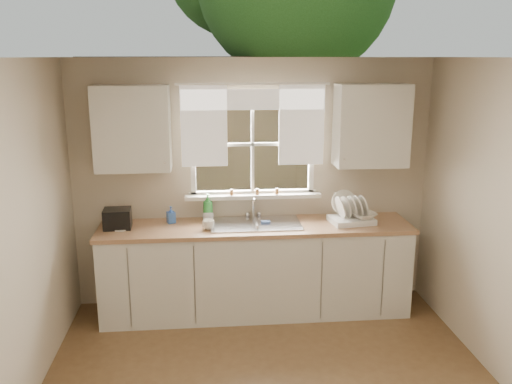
{
  "coord_description": "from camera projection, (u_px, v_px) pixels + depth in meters",
  "views": [
    {
      "loc": [
        -0.47,
        -3.33,
        2.51
      ],
      "look_at": [
        0.0,
        1.65,
        1.25
      ],
      "focal_mm": 38.0,
      "sensor_mm": 36.0,
      "label": 1
    }
  ],
  "objects": [
    {
      "name": "wall_outlet",
      "position": [
        337.0,
        198.0,
        5.6
      ],
      "size": [
        0.08,
        0.01,
        0.12
      ],
      "primitive_type": "cube",
      "color": "beige",
      "rests_on": "room_walls"
    },
    {
      "name": "room_walls",
      "position": [
        281.0,
        258.0,
        3.51
      ],
      "size": [
        3.62,
        4.02,
        2.5
      ],
      "color": "beige",
      "rests_on": "ground"
    },
    {
      "name": "bowl",
      "position": [
        364.0,
        215.0,
        5.3
      ],
      "size": [
        0.29,
        0.29,
        0.06
      ],
      "primitive_type": "imported",
      "rotation": [
        0.0,
        0.0,
        0.29
      ],
      "color": "white",
      "rests_on": "dish_rack"
    },
    {
      "name": "black_appliance",
      "position": [
        117.0,
        219.0,
        5.16
      ],
      "size": [
        0.27,
        0.23,
        0.19
      ],
      "primitive_type": "cube",
      "rotation": [
        0.0,
        0.0,
        0.05
      ],
      "color": "black",
      "rests_on": "countertop"
    },
    {
      "name": "curtains",
      "position": [
        253.0,
        117.0,
        5.28
      ],
      "size": [
        1.5,
        0.03,
        0.81
      ],
      "color": "white",
      "rests_on": "room_walls"
    },
    {
      "name": "soap_bottle_a",
      "position": [
        208.0,
        207.0,
        5.4
      ],
      "size": [
        0.14,
        0.14,
        0.27
      ],
      "primitive_type": "imported",
      "rotation": [
        0.0,
        0.0,
        0.41
      ],
      "color": "green",
      "rests_on": "countertop"
    },
    {
      "name": "upper_cabinet_left",
      "position": [
        132.0,
        128.0,
        5.08
      ],
      "size": [
        0.7,
        0.33,
        0.8
      ],
      "primitive_type": "cube",
      "color": "silver",
      "rests_on": "room_walls"
    },
    {
      "name": "dish_rack",
      "position": [
        351.0,
        214.0,
        5.34
      ],
      "size": [
        0.45,
        0.36,
        0.3
      ],
      "color": "white",
      "rests_on": "countertop"
    },
    {
      "name": "backyard",
      "position": [
        253.0,
        9.0,
        11.21
      ],
      "size": [
        20.0,
        10.0,
        6.13
      ],
      "color": "#335421",
      "rests_on": "ground"
    },
    {
      "name": "sink",
      "position": [
        255.0,
        231.0,
        5.32
      ],
      "size": [
        0.88,
        0.52,
        0.4
      ],
      "color": "#B7B7BC",
      "rests_on": "countertop"
    },
    {
      "name": "saucer",
      "position": [
        121.0,
        228.0,
        5.16
      ],
      "size": [
        0.19,
        0.19,
        0.01
      ],
      "primitive_type": "cylinder",
      "color": "white",
      "rests_on": "countertop"
    },
    {
      "name": "window",
      "position": [
        253.0,
        161.0,
        5.44
      ],
      "size": [
        1.38,
        0.16,
        1.06
      ],
      "color": "white",
      "rests_on": "room_walls"
    },
    {
      "name": "upper_cabinet_right",
      "position": [
        371.0,
        125.0,
        5.29
      ],
      "size": [
        0.7,
        0.33,
        0.8
      ],
      "primitive_type": "cube",
      "color": "silver",
      "rests_on": "room_walls"
    },
    {
      "name": "base_cabinets",
      "position": [
        256.0,
        271.0,
        5.39
      ],
      "size": [
        3.0,
        0.62,
        0.87
      ],
      "primitive_type": "cube",
      "color": "silver",
      "rests_on": "ground"
    },
    {
      "name": "countertop",
      "position": [
        256.0,
        227.0,
        5.28
      ],
      "size": [
        3.04,
        0.65,
        0.04
      ],
      "primitive_type": "cube",
      "color": "#AA7B55",
      "rests_on": "base_cabinets"
    },
    {
      "name": "soap_bottle_c",
      "position": [
        208.0,
        213.0,
        5.4
      ],
      "size": [
        0.15,
        0.15,
        0.15
      ],
      "primitive_type": "imported",
      "rotation": [
        0.0,
        0.0,
        0.41
      ],
      "color": "beige",
      "rests_on": "countertop"
    },
    {
      "name": "soap_bottle_b",
      "position": [
        171.0,
        215.0,
        5.32
      ],
      "size": [
        0.1,
        0.1,
        0.17
      ],
      "primitive_type": "imported",
      "rotation": [
        0.0,
        0.0,
        0.38
      ],
      "color": "blue",
      "rests_on": "countertop"
    },
    {
      "name": "cup",
      "position": [
        208.0,
        225.0,
        5.14
      ],
      "size": [
        0.15,
        0.15,
        0.09
      ],
      "primitive_type": "imported",
      "rotation": [
        0.0,
        0.0,
        -0.33
      ],
      "color": "white",
      "rests_on": "countertop"
    },
    {
      "name": "ceiling",
      "position": [
        281.0,
        58.0,
        3.26
      ],
      "size": [
        3.6,
        4.0,
        0.02
      ],
      "primitive_type": "cube",
      "color": "silver",
      "rests_on": "room_walls"
    },
    {
      "name": "sill_jars",
      "position": [
        255.0,
        192.0,
        5.46
      ],
      "size": [
        0.5,
        0.04,
        0.06
      ],
      "color": "brown",
      "rests_on": "window"
    }
  ]
}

